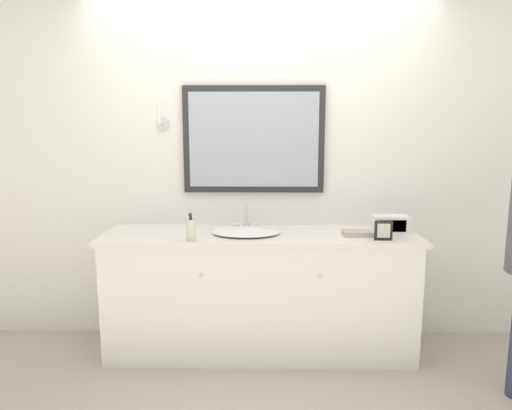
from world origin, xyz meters
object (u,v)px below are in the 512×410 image
Objects in this scene: soap_bottle at (191,230)px; picture_frame at (383,231)px; appliance_box at (391,224)px; sink_basin at (246,231)px.

soap_bottle is 1.40× the size of picture_frame.
soap_bottle reaches higher than appliance_box.
picture_frame reaches higher than appliance_box.
sink_basin is at bearing -177.04° from appliance_box.
sink_basin reaches higher than soap_bottle.
sink_basin is at bearing 169.38° from picture_frame.
appliance_box is at bearing 64.07° from picture_frame.
appliance_box is 1.92× the size of picture_frame.
sink_basin reaches higher than picture_frame.
soap_bottle is (-0.35, -0.19, 0.05)m from sink_basin.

